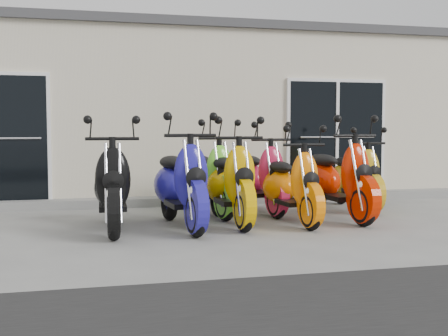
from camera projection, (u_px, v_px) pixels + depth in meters
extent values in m
plane|color=gray|center=(234.00, 222.00, 8.17)|extent=(80.00, 80.00, 0.00)
cube|color=beige|center=(178.00, 118.00, 13.10)|extent=(14.00, 6.00, 3.20)
cube|color=#3F3F42|center=(178.00, 46.00, 12.99)|extent=(14.20, 6.20, 0.16)
cube|color=gray|center=(206.00, 200.00, 10.12)|extent=(14.00, 0.40, 0.15)
cube|color=black|center=(18.00, 135.00, 9.45)|extent=(1.07, 0.08, 2.22)
cube|color=black|center=(336.00, 134.00, 10.79)|extent=(2.02, 0.08, 2.22)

